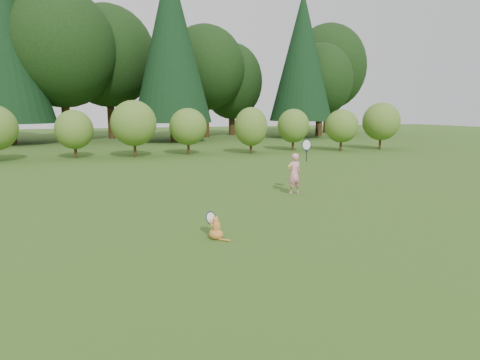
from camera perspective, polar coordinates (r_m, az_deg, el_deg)
name	(u,v)px	position (r m, az deg, el deg)	size (l,w,h in m)	color
ground	(243,216)	(9.16, 0.40, -5.20)	(100.00, 100.00, 0.00)	#2D5317
shrub_row	(163,129)	(21.58, -10.91, 7.08)	(28.00, 3.00, 2.80)	#4A7A26
woodland_backdrop	(142,40)	(31.91, -13.83, 18.82)	(48.00, 10.00, 15.00)	black
child	(295,173)	(11.59, 7.77, 1.03)	(0.66, 0.36, 1.77)	pink
cat	(216,227)	(7.58, -3.46, -6.67)	(0.41, 0.65, 0.59)	#C17325
tennis_ball	(289,166)	(9.20, 7.01, 1.94)	(0.06, 0.06, 0.06)	#ACE11A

